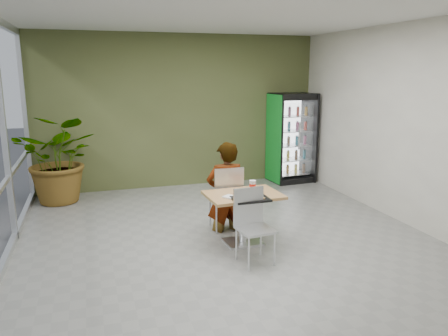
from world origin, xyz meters
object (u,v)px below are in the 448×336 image
(chair_far, at_px, (227,194))
(chair_near, at_px, (252,219))
(dining_table, at_px, (243,208))
(seated_woman, at_px, (226,196))
(soda_cup, at_px, (253,186))
(beverage_fridge, at_px, (292,138))
(cafeteria_tray, at_px, (251,199))
(potted_plant, at_px, (61,159))

(chair_far, relative_size, chair_near, 1.07)
(dining_table, bearing_deg, chair_near, -98.24)
(seated_woman, relative_size, soda_cup, 10.23)
(chair_near, xyz_separation_m, beverage_fridge, (2.35, 3.69, 0.42))
(dining_table, height_order, chair_far, chair_far)
(cafeteria_tray, relative_size, potted_plant, 0.29)
(dining_table, distance_m, chair_near, 0.56)
(chair_far, distance_m, chair_near, 1.11)
(potted_plant, bearing_deg, cafeteria_tray, -51.94)
(chair_far, distance_m, soda_cup, 0.59)
(potted_plant, bearing_deg, chair_far, -43.74)
(soda_cup, bearing_deg, dining_table, -159.24)
(chair_far, distance_m, potted_plant, 3.48)
(cafeteria_tray, bearing_deg, potted_plant, 128.06)
(chair_near, bearing_deg, chair_far, 82.83)
(chair_near, relative_size, soda_cup, 5.80)
(cafeteria_tray, bearing_deg, beverage_fridge, 56.66)
(chair_far, relative_size, beverage_fridge, 0.52)
(chair_far, bearing_deg, cafeteria_tray, 94.29)
(seated_woman, distance_m, potted_plant, 3.44)
(dining_table, relative_size, chair_near, 1.11)
(dining_table, distance_m, potted_plant, 3.93)
(chair_near, bearing_deg, beverage_fridge, 51.25)
(chair_near, height_order, beverage_fridge, beverage_fridge)
(cafeteria_tray, bearing_deg, seated_woman, 93.30)
(dining_table, bearing_deg, soda_cup, 20.76)
(chair_far, height_order, seated_woman, seated_woman)
(soda_cup, height_order, potted_plant, potted_plant)
(dining_table, xyz_separation_m, soda_cup, (0.16, 0.06, 0.29))
(chair_far, xyz_separation_m, cafeteria_tray, (0.05, -0.87, 0.16))
(chair_near, height_order, soda_cup, chair_near)
(dining_table, relative_size, potted_plant, 0.64)
(dining_table, relative_size, soda_cup, 6.46)
(soda_cup, xyz_separation_m, potted_plant, (-2.73, 2.89, 0.00))
(chair_far, xyz_separation_m, chair_near, (-0.02, -1.11, -0.04))
(dining_table, relative_size, chair_far, 1.04)
(seated_woman, relative_size, beverage_fridge, 0.87)
(beverage_fridge, bearing_deg, chair_far, -137.05)
(dining_table, bearing_deg, cafeteria_tray, -91.67)
(chair_near, relative_size, cafeteria_tray, 1.99)
(soda_cup, relative_size, cafeteria_tray, 0.34)
(cafeteria_tray, distance_m, potted_plant, 4.16)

